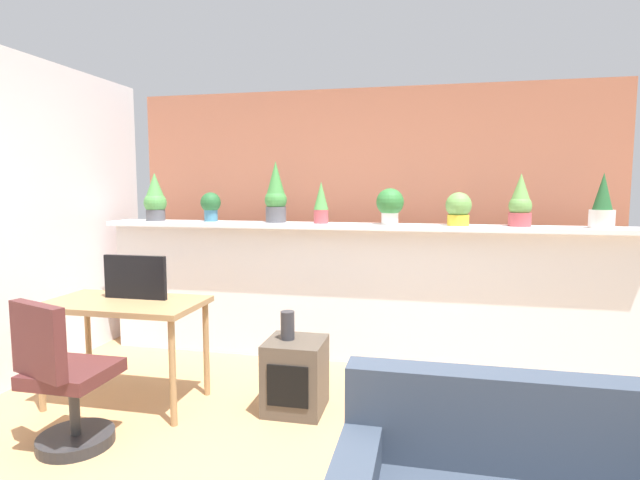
# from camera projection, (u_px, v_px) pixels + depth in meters

# --- Properties ---
(divider_wall) EXTENTS (4.66, 0.16, 1.19)m
(divider_wall) POSITION_uv_depth(u_px,v_px,m) (358.00, 295.00, 4.42)
(divider_wall) COLOR silver
(divider_wall) RESTS_ON ground
(plant_shelf) EXTENTS (4.66, 0.36, 0.04)m
(plant_shelf) POSITION_uv_depth(u_px,v_px,m) (358.00, 226.00, 4.32)
(plant_shelf) COLOR silver
(plant_shelf) RESTS_ON divider_wall
(brick_wall_behind) EXTENTS (4.66, 0.10, 2.50)m
(brick_wall_behind) POSITION_uv_depth(u_px,v_px,m) (367.00, 218.00, 4.94)
(brick_wall_behind) COLOR #AD664C
(brick_wall_behind) RESTS_ON ground
(potted_plant_0) EXTENTS (0.21, 0.21, 0.45)m
(potted_plant_0) POSITION_uv_depth(u_px,v_px,m) (155.00, 198.00, 4.71)
(potted_plant_0) COLOR #4C4C51
(potted_plant_0) RESTS_ON plant_shelf
(potted_plant_1) EXTENTS (0.19, 0.19, 0.27)m
(potted_plant_1) POSITION_uv_depth(u_px,v_px,m) (211.00, 205.00, 4.63)
(potted_plant_1) COLOR #386B84
(potted_plant_1) RESTS_ON plant_shelf
(potted_plant_2) EXTENTS (0.20, 0.20, 0.55)m
(potted_plant_2) POSITION_uv_depth(u_px,v_px,m) (276.00, 194.00, 4.49)
(potted_plant_2) COLOR #4C4C51
(potted_plant_2) RESTS_ON plant_shelf
(potted_plant_3) EXTENTS (0.13, 0.13, 0.37)m
(potted_plant_3) POSITION_uv_depth(u_px,v_px,m) (321.00, 202.00, 4.37)
(potted_plant_3) COLOR #B7474C
(potted_plant_3) RESTS_ON plant_shelf
(potted_plant_4) EXTENTS (0.24, 0.24, 0.31)m
(potted_plant_4) POSITION_uv_depth(u_px,v_px,m) (390.00, 204.00, 4.24)
(potted_plant_4) COLOR silver
(potted_plant_4) RESTS_ON plant_shelf
(potted_plant_5) EXTENTS (0.21, 0.21, 0.28)m
(potted_plant_5) POSITION_uv_depth(u_px,v_px,m) (458.00, 209.00, 4.13)
(potted_plant_5) COLOR gold
(potted_plant_5) RESTS_ON plant_shelf
(potted_plant_6) EXTENTS (0.18, 0.18, 0.43)m
(potted_plant_6) POSITION_uv_depth(u_px,v_px,m) (520.00, 203.00, 4.04)
(potted_plant_6) COLOR #B7474C
(potted_plant_6) RESTS_ON plant_shelf
(potted_plant_7) EXTENTS (0.19, 0.19, 0.43)m
(potted_plant_7) POSITION_uv_depth(u_px,v_px,m) (602.00, 204.00, 3.87)
(potted_plant_7) COLOR silver
(potted_plant_7) RESTS_ON plant_shelf
(desk) EXTENTS (1.10, 0.60, 0.75)m
(desk) POSITION_uv_depth(u_px,v_px,m) (125.00, 313.00, 3.54)
(desk) COLOR #99754C
(desk) RESTS_ON ground
(tv_monitor) EXTENTS (0.48, 0.04, 0.32)m
(tv_monitor) POSITION_uv_depth(u_px,v_px,m) (135.00, 277.00, 3.58)
(tv_monitor) COLOR black
(tv_monitor) RESTS_ON desk
(office_chair) EXTENTS (0.50, 0.51, 0.91)m
(office_chair) POSITION_uv_depth(u_px,v_px,m) (64.00, 386.00, 2.92)
(office_chair) COLOR #262628
(office_chair) RESTS_ON ground
(side_cube_shelf) EXTENTS (0.40, 0.41, 0.50)m
(side_cube_shelf) POSITION_uv_depth(u_px,v_px,m) (295.00, 375.00, 3.46)
(side_cube_shelf) COLOR #4C4238
(side_cube_shelf) RESTS_ON ground
(vase_on_shelf) EXTENTS (0.10, 0.10, 0.20)m
(vase_on_shelf) POSITION_uv_depth(u_px,v_px,m) (288.00, 325.00, 3.45)
(vase_on_shelf) COLOR #2D2D33
(vase_on_shelf) RESTS_ON side_cube_shelf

